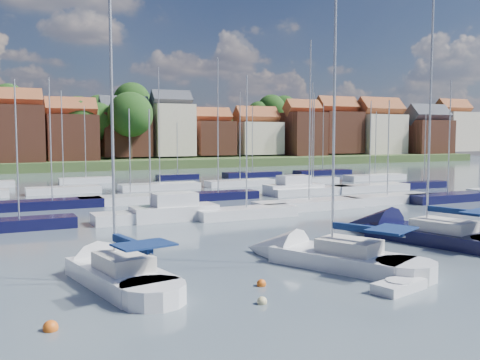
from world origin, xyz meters
TOP-DOWN VIEW (x-y plane):
  - ground at (0.00, 40.00)m, footprint 260.00×260.00m
  - sailboat_left at (-14.01, 4.05)m, footprint 4.76×11.06m
  - sailboat_centre at (-3.04, 2.40)m, footprint 7.57×11.54m
  - sailboat_navy at (6.51, 5.63)m, footprint 6.98×13.78m
  - tender at (-2.70, -3.53)m, footprint 2.88×1.86m
  - buoy_a at (-17.36, -1.87)m, footprint 0.55×0.55m
  - buoy_b at (-9.11, -2.49)m, footprint 0.42×0.42m
  - buoy_c at (-7.90, -0.16)m, footprint 0.44×0.44m
  - buoy_d at (-1.33, -3.48)m, footprint 0.54×0.54m
  - buoy_e at (6.16, 6.41)m, footprint 0.48×0.48m
  - marina_field at (1.91, 35.15)m, footprint 79.62×41.41m
  - far_shore_town at (2.23, 132.67)m, footprint 212.46×90.00m

SIDE VIEW (x-z plane):
  - ground at x=0.00m, z-range 0.00..0.00m
  - buoy_a at x=-17.36m, z-range -0.27..0.27m
  - buoy_b at x=-9.11m, z-range -0.21..0.21m
  - buoy_c at x=-7.90m, z-range -0.22..0.22m
  - buoy_d at x=-1.33m, z-range -0.27..0.27m
  - buoy_e at x=6.16m, z-range -0.24..0.24m
  - tender at x=-2.70m, z-range -0.07..0.51m
  - sailboat_navy at x=6.51m, z-range -8.84..9.53m
  - sailboat_centre at x=-3.04m, z-range -7.36..8.07m
  - sailboat_left at x=-14.01m, z-range -6.95..7.66m
  - marina_field at x=1.91m, z-range -7.53..8.40m
  - far_shore_town at x=2.23m, z-range -6.53..15.74m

